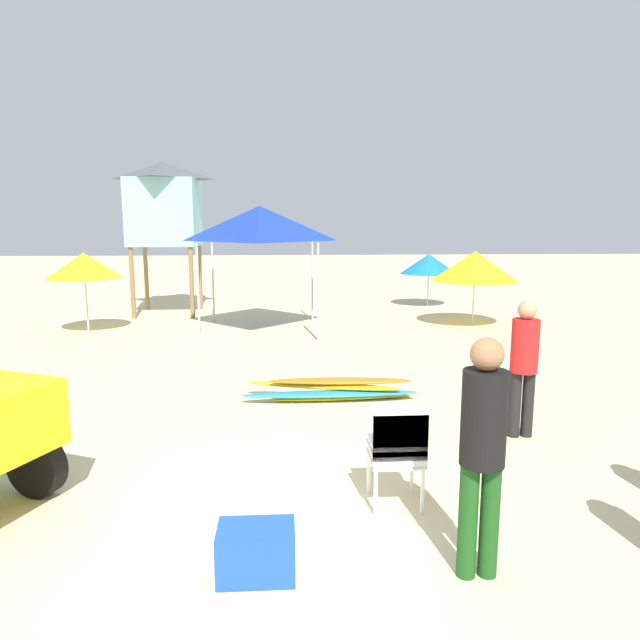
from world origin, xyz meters
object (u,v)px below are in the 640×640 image
stacked_plastic_chairs (398,445)px  lifeguard_near_left (483,442)px  beach_umbrella_left (475,266)px  beach_umbrella_mid (429,264)px  surfboard_pile (334,389)px  popup_canopy (260,224)px  beach_umbrella_far (84,266)px  lifeguard_tower (165,204)px  lifeguard_near_center (524,360)px  cooler_box (256,552)px

stacked_plastic_chairs → lifeguard_near_left: size_ratio=0.57×
beach_umbrella_left → beach_umbrella_mid: beach_umbrella_left is taller
surfboard_pile → beach_umbrella_left: size_ratio=1.21×
beach_umbrella_left → popup_canopy: bearing=-176.2°
stacked_plastic_chairs → beach_umbrella_far: size_ratio=0.55×
stacked_plastic_chairs → lifeguard_tower: size_ratio=0.25×
surfboard_pile → lifeguard_near_left: (0.69, -4.24, 0.87)m
lifeguard_tower → beach_umbrella_far: 3.38m
lifeguard_near_left → lifeguard_near_center: bearing=61.8°
lifeguard_near_center → cooler_box: bearing=-139.7°
popup_canopy → cooler_box: size_ratio=5.18×
stacked_plastic_chairs → lifeguard_near_center: bearing=42.1°
surfboard_pile → lifeguard_tower: 9.58m
lifeguard_near_left → beach_umbrella_left: (3.31, 10.13, 0.45)m
surfboard_pile → beach_umbrella_mid: bearing=68.2°
beach_umbrella_left → lifeguard_near_center: bearing=-104.1°
beach_umbrella_left → cooler_box: beach_umbrella_left is taller
lifeguard_near_center → cooler_box: (-3.06, -2.60, -0.76)m
lifeguard_tower → beach_umbrella_mid: 7.94m
stacked_plastic_chairs → beach_umbrella_mid: size_ratio=0.59×
lifeguard_near_center → beach_umbrella_far: 10.27m
stacked_plastic_chairs → beach_umbrella_far: 10.41m
lifeguard_near_left → cooler_box: size_ratio=3.16×
lifeguard_near_left → popup_canopy: size_ratio=0.61×
popup_canopy → beach_umbrella_left: bearing=3.8°
surfboard_pile → beach_umbrella_far: (-5.31, 5.50, 1.41)m
beach_umbrella_far → cooler_box: beach_umbrella_far is taller
popup_canopy → beach_umbrella_left: popup_canopy is taller
lifeguard_near_center → popup_canopy: size_ratio=0.57×
popup_canopy → lifeguard_near_center: bearing=-64.4°
popup_canopy → lifeguard_tower: 3.85m
popup_canopy → beach_umbrella_mid: size_ratio=1.69×
surfboard_pile → beach_umbrella_far: beach_umbrella_far is taller
lifeguard_tower → cooler_box: 13.06m
surfboard_pile → popup_canopy: 6.15m
stacked_plastic_chairs → surfboard_pile: size_ratio=0.40×
beach_umbrella_left → cooler_box: 11.25m
stacked_plastic_chairs → popup_canopy: popup_canopy is taller
beach_umbrella_left → beach_umbrella_mid: (-0.29, 3.39, -0.19)m
lifeguard_near_center → lifeguard_tower: 11.72m
cooler_box → stacked_plastic_chairs: bearing=37.4°
lifeguard_tower → beach_umbrella_mid: lifeguard_tower is taller
stacked_plastic_chairs → beach_umbrella_mid: 12.97m
surfboard_pile → beach_umbrella_left: 7.24m
beach_umbrella_far → lifeguard_near_center: bearing=-43.5°
lifeguard_near_center → beach_umbrella_left: beach_umbrella_left is taller
popup_canopy → beach_umbrella_left: 5.38m
surfboard_pile → beach_umbrella_left: bearing=55.8°
beach_umbrella_mid → beach_umbrella_far: size_ratio=0.93×
stacked_plastic_chairs → lifeguard_near_left: (0.40, -1.03, 0.43)m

